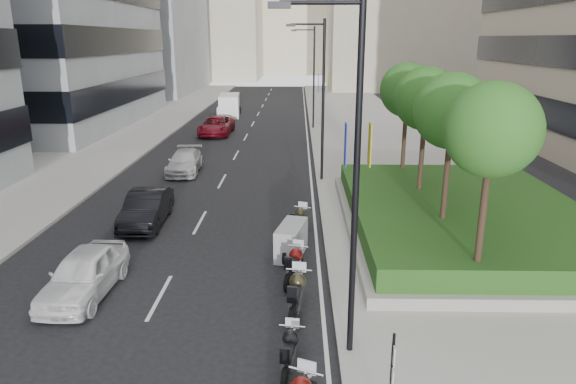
{
  "coord_description": "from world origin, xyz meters",
  "views": [
    {
      "loc": [
        2.92,
        -10.72,
        7.95
      ],
      "look_at": [
        2.52,
        9.17,
        2.0
      ],
      "focal_mm": 32.0,
      "sensor_mm": 36.0,
      "label": 1
    }
  ],
  "objects_px": {
    "motorcycle_6": "(299,222)",
    "delivery_van": "(229,106)",
    "lamp_post_1": "(320,93)",
    "car_d": "(216,126)",
    "motorcycle_2": "(289,352)",
    "car_c": "(185,162)",
    "motorcycle_4": "(294,265)",
    "motorcycle_5": "(291,240)",
    "lamp_post_0": "(350,167)",
    "car_b": "(146,208)",
    "motorcycle_3": "(296,294)",
    "lamp_post_2": "(312,73)",
    "parking_sign": "(391,380)",
    "car_a": "(84,273)"
  },
  "relations": [
    {
      "from": "parking_sign",
      "to": "motorcycle_4",
      "type": "bearing_deg",
      "value": 105.29
    },
    {
      "from": "parking_sign",
      "to": "motorcycle_2",
      "type": "height_order",
      "value": "parking_sign"
    },
    {
      "from": "motorcycle_5",
      "to": "car_a",
      "type": "bearing_deg",
      "value": 128.96
    },
    {
      "from": "lamp_post_2",
      "to": "parking_sign",
      "type": "relative_size",
      "value": 3.6
    },
    {
      "from": "car_a",
      "to": "car_d",
      "type": "bearing_deg",
      "value": 92.48
    },
    {
      "from": "car_d",
      "to": "delivery_van",
      "type": "xyz_separation_m",
      "value": [
        -0.31,
        11.07,
        0.28
      ]
    },
    {
      "from": "lamp_post_0",
      "to": "car_d",
      "type": "xyz_separation_m",
      "value": [
        -8.28,
        32.11,
        -4.29
      ]
    },
    {
      "from": "lamp_post_0",
      "to": "delivery_van",
      "type": "xyz_separation_m",
      "value": [
        -8.59,
        43.18,
        -4.02
      ]
    },
    {
      "from": "lamp_post_0",
      "to": "car_d",
      "type": "distance_m",
      "value": 33.44
    },
    {
      "from": "car_d",
      "to": "parking_sign",
      "type": "bearing_deg",
      "value": -74.62
    },
    {
      "from": "parking_sign",
      "to": "motorcycle_3",
      "type": "height_order",
      "value": "parking_sign"
    },
    {
      "from": "lamp_post_2",
      "to": "motorcycle_2",
      "type": "bearing_deg",
      "value": -92.26
    },
    {
      "from": "lamp_post_2",
      "to": "motorcycle_4",
      "type": "xyz_separation_m",
      "value": [
        -1.33,
        -30.72,
        -4.49
      ]
    },
    {
      "from": "motorcycle_3",
      "to": "lamp_post_2",
      "type": "bearing_deg",
      "value": 5.9
    },
    {
      "from": "motorcycle_5",
      "to": "delivery_van",
      "type": "xyz_separation_m",
      "value": [
        -7.13,
        36.82,
        0.42
      ]
    },
    {
      "from": "car_b",
      "to": "car_c",
      "type": "bearing_deg",
      "value": 89.56
    },
    {
      "from": "motorcycle_2",
      "to": "car_b",
      "type": "relative_size",
      "value": 0.44
    },
    {
      "from": "motorcycle_2",
      "to": "car_c",
      "type": "distance_m",
      "value": 20.87
    },
    {
      "from": "lamp_post_2",
      "to": "parking_sign",
      "type": "height_order",
      "value": "lamp_post_2"
    },
    {
      "from": "motorcycle_3",
      "to": "car_c",
      "type": "xyz_separation_m",
      "value": [
        -6.97,
        16.94,
        0.03
      ]
    },
    {
      "from": "motorcycle_2",
      "to": "delivery_van",
      "type": "relative_size",
      "value": 0.36
    },
    {
      "from": "lamp_post_0",
      "to": "motorcycle_2",
      "type": "height_order",
      "value": "lamp_post_0"
    },
    {
      "from": "parking_sign",
      "to": "motorcycle_5",
      "type": "distance_m",
      "value": 9.63
    },
    {
      "from": "motorcycle_3",
      "to": "car_d",
      "type": "xyz_separation_m",
      "value": [
        -7.03,
        30.04,
        0.13
      ]
    },
    {
      "from": "lamp_post_0",
      "to": "car_b",
      "type": "bearing_deg",
      "value": 129.25
    },
    {
      "from": "motorcycle_5",
      "to": "car_b",
      "type": "relative_size",
      "value": 0.49
    },
    {
      "from": "lamp_post_1",
      "to": "car_d",
      "type": "xyz_separation_m",
      "value": [
        -8.28,
        15.11,
        -4.29
      ]
    },
    {
      "from": "car_b",
      "to": "car_c",
      "type": "relative_size",
      "value": 0.98
    },
    {
      "from": "lamp_post_1",
      "to": "lamp_post_0",
      "type": "bearing_deg",
      "value": -90.0
    },
    {
      "from": "motorcycle_4",
      "to": "motorcycle_2",
      "type": "bearing_deg",
      "value": -166.02
    },
    {
      "from": "lamp_post_1",
      "to": "car_d",
      "type": "height_order",
      "value": "lamp_post_1"
    },
    {
      "from": "car_b",
      "to": "delivery_van",
      "type": "xyz_separation_m",
      "value": [
        -0.66,
        33.47,
        0.31
      ]
    },
    {
      "from": "motorcycle_5",
      "to": "car_a",
      "type": "height_order",
      "value": "car_a"
    },
    {
      "from": "motorcycle_6",
      "to": "delivery_van",
      "type": "distance_m",
      "value": 35.44
    },
    {
      "from": "parking_sign",
      "to": "lamp_post_1",
      "type": "bearing_deg",
      "value": 91.88
    },
    {
      "from": "car_a",
      "to": "car_b",
      "type": "relative_size",
      "value": 0.96
    },
    {
      "from": "car_a",
      "to": "delivery_van",
      "type": "relative_size",
      "value": 0.79
    },
    {
      "from": "car_c",
      "to": "car_d",
      "type": "height_order",
      "value": "car_d"
    },
    {
      "from": "motorcycle_2",
      "to": "motorcycle_3",
      "type": "xyz_separation_m",
      "value": [
        0.16,
        2.79,
        0.11
      ]
    },
    {
      "from": "motorcycle_3",
      "to": "motorcycle_4",
      "type": "bearing_deg",
      "value": 10.24
    },
    {
      "from": "car_c",
      "to": "lamp_post_1",
      "type": "bearing_deg",
      "value": -16.88
    },
    {
      "from": "motorcycle_4",
      "to": "car_b",
      "type": "relative_size",
      "value": 0.47
    },
    {
      "from": "parking_sign",
      "to": "motorcycle_2",
      "type": "bearing_deg",
      "value": 132.11
    },
    {
      "from": "motorcycle_2",
      "to": "motorcycle_6",
      "type": "xyz_separation_m",
      "value": [
        0.23,
        9.25,
        0.06
      ]
    },
    {
      "from": "lamp_post_2",
      "to": "delivery_van",
      "type": "bearing_deg",
      "value": 136.41
    },
    {
      "from": "car_c",
      "to": "delivery_van",
      "type": "distance_m",
      "value": 24.17
    },
    {
      "from": "motorcycle_2",
      "to": "motorcycle_5",
      "type": "relative_size",
      "value": 0.91
    },
    {
      "from": "motorcycle_6",
      "to": "motorcycle_4",
      "type": "bearing_deg",
      "value": -163.96
    },
    {
      "from": "motorcycle_4",
      "to": "motorcycle_5",
      "type": "distance_m",
      "value": 2.08
    },
    {
      "from": "parking_sign",
      "to": "car_b",
      "type": "relative_size",
      "value": 0.55
    }
  ]
}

